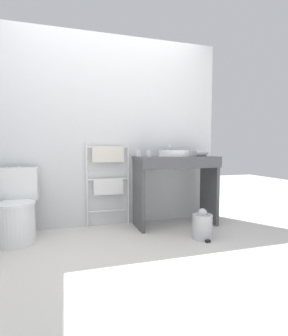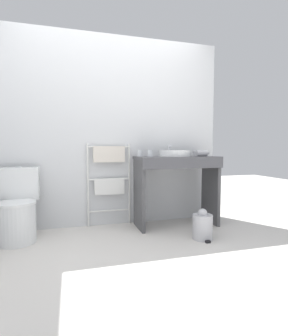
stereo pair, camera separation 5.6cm
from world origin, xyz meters
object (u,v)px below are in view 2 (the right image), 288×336
at_px(towel_radiator, 109,173).
at_px(trash_bin, 202,226).
at_px(cup_near_edge, 150,153).
at_px(hair_dryer, 202,153).
at_px(sink_basin, 175,153).
at_px(cup_near_wall, 140,153).
at_px(toilet, 17,211).

relative_size(towel_radiator, trash_bin, 3.11).
xyz_separation_m(cup_near_edge, trash_bin, (0.39, -0.64, -0.78)).
bearing_deg(hair_dryer, trash_bin, -116.15).
relative_size(sink_basin, cup_near_wall, 4.86).
bearing_deg(cup_near_edge, hair_dryer, -10.74).
bearing_deg(cup_near_wall, trash_bin, -54.08).
relative_size(toilet, cup_near_wall, 9.62).
height_order(cup_near_wall, hair_dryer, cup_near_wall).
relative_size(hair_dryer, trash_bin, 0.57).
distance_m(cup_near_wall, cup_near_edge, 0.13).
height_order(sink_basin, hair_dryer, sink_basin).
height_order(toilet, sink_basin, sink_basin).
bearing_deg(sink_basin, cup_near_wall, 161.09).
bearing_deg(hair_dryer, cup_near_wall, 166.60).
height_order(towel_radiator, sink_basin, towel_radiator).
height_order(towel_radiator, cup_near_wall, towel_radiator).
relative_size(toilet, towel_radiator, 0.75).
xyz_separation_m(toilet, sink_basin, (1.81, 0.07, 0.60)).
xyz_separation_m(sink_basin, hair_dryer, (0.35, -0.04, -0.00)).
distance_m(toilet, cup_near_edge, 1.64).
bearing_deg(sink_basin, toilet, -177.79).
relative_size(cup_near_edge, trash_bin, 0.25).
relative_size(sink_basin, cup_near_edge, 4.69).
height_order(toilet, cup_near_wall, cup_near_wall).
height_order(cup_near_wall, trash_bin, cup_near_wall).
bearing_deg(towel_radiator, trash_bin, -40.80).
distance_m(sink_basin, trash_bin, 0.96).
distance_m(toilet, sink_basin, 1.91).
xyz_separation_m(sink_basin, trash_bin, (0.09, -0.56, -0.78)).
bearing_deg(cup_near_edge, cup_near_wall, 153.08).
bearing_deg(towel_radiator, sink_basin, -14.58).
xyz_separation_m(hair_dryer, trash_bin, (-0.26, -0.52, -0.77)).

